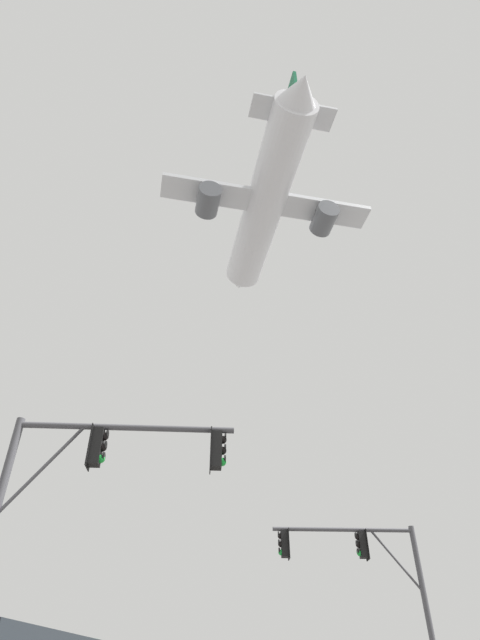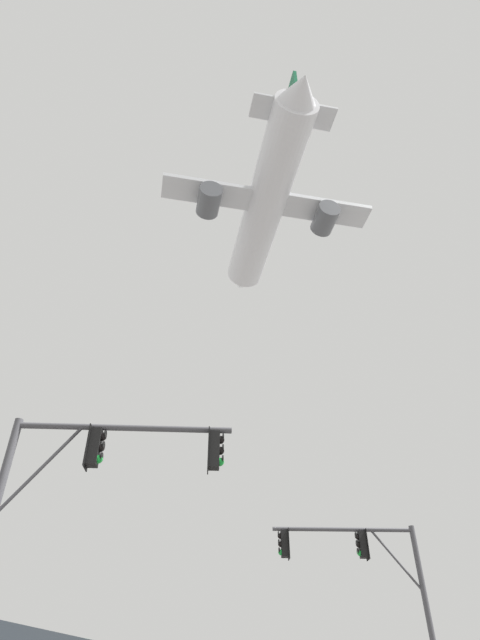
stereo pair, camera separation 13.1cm
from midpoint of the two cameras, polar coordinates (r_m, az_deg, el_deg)
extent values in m
cylinder|color=#4C4C51|center=(13.19, -12.32, -11.66)|extent=(5.20, 0.91, 0.15)
cylinder|color=#4C4C51|center=(13.20, -21.09, -15.25)|extent=(1.63, 0.32, 2.22)
cube|color=black|center=(12.82, -2.59, -14.29)|extent=(0.30, 0.35, 0.90)
cylinder|color=black|center=(13.02, -2.53, -12.21)|extent=(0.05, 0.05, 0.12)
cube|color=black|center=(12.82, -3.23, -14.27)|extent=(0.09, 0.46, 1.04)
sphere|color=black|center=(12.92, -1.89, -13.20)|extent=(0.20, 0.20, 0.20)
cylinder|color=black|center=(12.95, -1.59, -12.97)|extent=(0.07, 0.21, 0.21)
sphere|color=black|center=(12.82, -1.92, -14.35)|extent=(0.20, 0.20, 0.20)
cylinder|color=black|center=(12.84, -1.61, -14.11)|extent=(0.07, 0.21, 0.21)
sphere|color=green|center=(12.71, -1.95, -15.52)|extent=(0.20, 0.20, 0.20)
cylinder|color=black|center=(12.74, -1.64, -15.28)|extent=(0.07, 0.21, 0.21)
cube|color=black|center=(13.11, -15.63, -13.51)|extent=(0.30, 0.35, 0.90)
cylinder|color=black|center=(13.30, -15.27, -11.50)|extent=(0.05, 0.05, 0.12)
cube|color=black|center=(13.14, -16.24, -13.46)|extent=(0.09, 0.46, 1.04)
sphere|color=black|center=(13.18, -14.81, -12.49)|extent=(0.20, 0.20, 0.20)
cylinder|color=black|center=(13.19, -14.49, -12.28)|extent=(0.07, 0.21, 0.21)
sphere|color=black|center=(13.07, -15.00, -13.61)|extent=(0.20, 0.20, 0.20)
cylinder|color=black|center=(13.08, -14.67, -13.39)|extent=(0.07, 0.21, 0.21)
sphere|color=green|center=(12.97, -15.20, -14.74)|extent=(0.20, 0.20, 0.20)
cylinder|color=black|center=(12.98, -14.87, -14.52)|extent=(0.07, 0.21, 0.21)
cylinder|color=#4C4C51|center=(21.19, 20.56, -29.06)|extent=(0.20, 0.20, 6.33)
cylinder|color=#4C4C51|center=(20.96, 11.54, -21.88)|extent=(5.21, 0.81, 0.15)
cylinder|color=#4C4C51|center=(21.22, 17.18, -24.15)|extent=(1.63, 0.28, 2.11)
cube|color=black|center=(20.46, 5.19, -23.58)|extent=(0.30, 0.35, 0.90)
cylinder|color=black|center=(20.58, 5.11, -22.19)|extent=(0.05, 0.05, 0.12)
cube|color=black|center=(20.48, 5.61, -23.56)|extent=(0.08, 0.46, 1.04)
sphere|color=black|center=(20.51, 4.71, -22.85)|extent=(0.20, 0.20, 0.20)
cylinder|color=black|center=(20.51, 4.50, -22.69)|extent=(0.07, 0.21, 0.21)
sphere|color=black|center=(20.44, 4.75, -23.61)|extent=(0.20, 0.20, 0.20)
cylinder|color=black|center=(20.45, 4.54, -23.45)|extent=(0.07, 0.21, 0.21)
sphere|color=green|center=(20.38, 4.79, -24.38)|extent=(0.20, 0.20, 0.20)
cylinder|color=black|center=(20.39, 4.59, -24.22)|extent=(0.07, 0.21, 0.21)
cube|color=black|center=(21.00, 13.69, -23.13)|extent=(0.30, 0.35, 0.90)
cylinder|color=black|center=(21.12, 13.48, -21.79)|extent=(0.05, 0.05, 0.12)
cube|color=black|center=(21.04, 14.09, -23.10)|extent=(0.08, 0.46, 1.04)
sphere|color=black|center=(21.03, 13.17, -22.45)|extent=(0.20, 0.20, 0.20)
cylinder|color=black|center=(21.02, 12.96, -22.31)|extent=(0.07, 0.21, 0.21)
sphere|color=black|center=(20.96, 13.28, -23.19)|extent=(0.20, 0.20, 0.20)
cylinder|color=black|center=(20.96, 13.07, -23.04)|extent=(0.07, 0.21, 0.21)
sphere|color=green|center=(20.91, 13.39, -23.93)|extent=(0.20, 0.20, 0.20)
cylinder|color=black|center=(20.90, 13.18, -23.79)|extent=(0.07, 0.21, 0.21)
cylinder|color=white|center=(51.31, 3.01, 12.94)|extent=(9.67, 21.64, 3.81)
cone|color=white|center=(59.50, 0.29, 4.38)|extent=(4.21, 3.53, 3.62)
cone|color=white|center=(44.88, 6.92, 24.16)|extent=(3.78, 3.19, 3.24)
cube|color=silver|center=(50.51, 3.20, 13.02)|extent=(20.16, 8.19, 0.43)
cylinder|color=#595B60|center=(48.92, -3.38, 13.14)|extent=(2.86, 3.34, 2.14)
cylinder|color=#595B60|center=(50.99, 9.55, 11.08)|extent=(2.86, 3.34, 2.14)
cube|color=#0C5933|center=(47.89, 5.78, 22.89)|extent=(1.21, 3.28, 4.52)
cube|color=silver|center=(46.25, 6.01, 22.01)|extent=(7.46, 4.06, 0.24)
camera|label=1|loc=(0.07, -89.85, -0.11)|focal=28.74mm
camera|label=2|loc=(0.07, 90.15, 0.11)|focal=28.74mm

